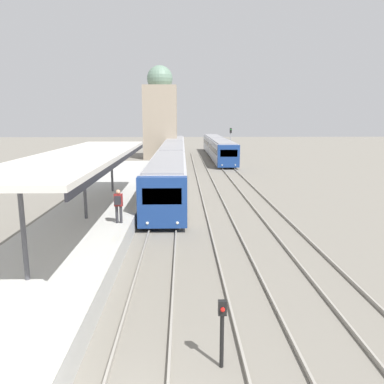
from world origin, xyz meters
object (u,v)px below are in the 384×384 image
object	(u,v)px
person_on_platform	(118,203)
train_far	(217,146)
signal_post_near	(222,326)
signal_mast_far	(231,140)
train_near	(173,157)

from	to	relation	value
person_on_platform	train_far	size ratio (longest dim) A/B	0.06
person_on_platform	signal_post_near	distance (m)	10.49
signal_post_near	train_far	bearing A→B (deg)	84.84
signal_mast_far	train_near	bearing A→B (deg)	-124.88
train_far	signal_post_near	size ratio (longest dim) A/B	16.94
train_near	signal_post_near	world-z (taller)	train_near
signal_mast_far	train_far	bearing A→B (deg)	104.35
train_near	signal_mast_far	size ratio (longest dim) A/B	9.81
train_far	signal_post_near	xyz separation A→B (m)	(-4.55, -50.44, -0.60)
train_near	person_on_platform	bearing A→B (deg)	-94.86
person_on_platform	signal_mast_far	distance (m)	36.80
person_on_platform	train_near	world-z (taller)	train_near
train_near	train_far	bearing A→B (deg)	68.66
person_on_platform	train_near	size ratio (longest dim) A/B	0.04
signal_mast_far	person_on_platform	bearing A→B (deg)	-105.72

